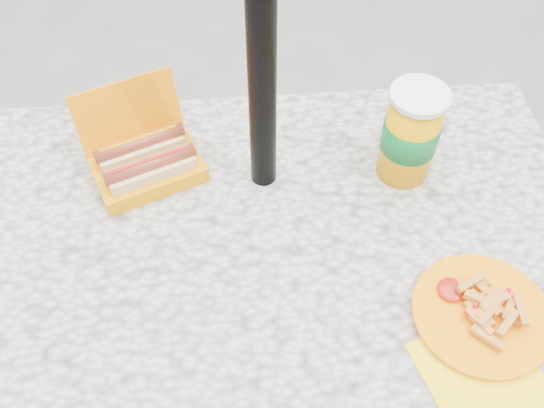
{
  "coord_description": "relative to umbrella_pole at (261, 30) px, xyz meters",
  "views": [
    {
      "loc": [
        -0.04,
        -0.63,
        1.67
      ],
      "look_at": [
        0.01,
        0.05,
        0.8
      ],
      "focal_mm": 40.0,
      "sensor_mm": 36.0,
      "label": 1
    }
  ],
  "objects": [
    {
      "name": "fries_plate",
      "position": [
        0.34,
        -0.35,
        -0.34
      ],
      "size": [
        0.26,
        0.33,
        0.05
      ],
      "rotation": [
        0.0,
        0.0,
        0.05
      ],
      "color": "yellow",
      "rests_on": "picnic_table"
    },
    {
      "name": "umbrella_pole",
      "position": [
        0.0,
        0.0,
        0.0
      ],
      "size": [
        0.05,
        0.05,
        2.2
      ],
      "primitive_type": "cylinder",
      "color": "black",
      "rests_on": "ground"
    },
    {
      "name": "picnic_table",
      "position": [
        0.0,
        -0.16,
        -0.46
      ],
      "size": [
        1.2,
        0.8,
        0.75
      ],
      "color": "beige",
      "rests_on": "ground"
    },
    {
      "name": "ground",
      "position": [
        0.0,
        -0.16,
        -1.1
      ],
      "size": [
        60.0,
        60.0,
        0.0
      ],
      "primitive_type": "plane",
      "color": "slate"
    },
    {
      "name": "soda_cup",
      "position": [
        0.28,
        -0.01,
        -0.25
      ],
      "size": [
        0.11,
        0.11,
        0.21
      ],
      "rotation": [
        0.0,
        0.0,
        -0.12
      ],
      "color": "#E99C00",
      "rests_on": "picnic_table"
    },
    {
      "name": "hotdog_box",
      "position": [
        -0.23,
        0.03,
        -0.31
      ],
      "size": [
        0.26,
        0.24,
        0.17
      ],
      "rotation": [
        0.0,
        0.0,
        0.38
      ],
      "color": "orange",
      "rests_on": "picnic_table"
    }
  ]
}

